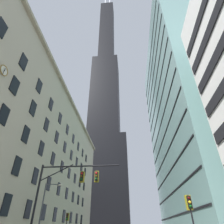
{
  "coord_description": "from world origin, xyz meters",
  "views": [
    {
      "loc": [
        2.56,
        -13.08,
        1.7
      ],
      "look_at": [
        -1.24,
        27.5,
        27.8
      ],
      "focal_mm": 29.58,
      "sensor_mm": 36.0,
      "label": 1
    }
  ],
  "objects_px": {
    "traffic_signal_mast": "(70,185)",
    "traffic_light_near_right": "(190,206)",
    "traffic_light_far_left": "(67,219)",
    "street_lamppost": "(45,206)"
  },
  "relations": [
    {
      "from": "traffic_signal_mast",
      "to": "traffic_light_near_right",
      "type": "bearing_deg",
      "value": -13.89
    },
    {
      "from": "traffic_light_far_left",
      "to": "street_lamppost",
      "type": "bearing_deg",
      "value": -103.8
    },
    {
      "from": "traffic_signal_mast",
      "to": "traffic_light_near_right",
      "type": "relative_size",
      "value": 2.14
    },
    {
      "from": "traffic_signal_mast",
      "to": "street_lamppost",
      "type": "bearing_deg",
      "value": 126.01
    },
    {
      "from": "traffic_signal_mast",
      "to": "traffic_light_far_left",
      "type": "xyz_separation_m",
      "value": [
        -3.95,
        13.14,
        -2.24
      ]
    },
    {
      "from": "traffic_light_far_left",
      "to": "street_lamppost",
      "type": "xyz_separation_m",
      "value": [
        -1.41,
        -5.76,
        1.22
      ]
    },
    {
      "from": "traffic_light_far_left",
      "to": "street_lamppost",
      "type": "height_order",
      "value": "street_lamppost"
    },
    {
      "from": "traffic_light_far_left",
      "to": "street_lamppost",
      "type": "distance_m",
      "value": 6.05
    },
    {
      "from": "traffic_signal_mast",
      "to": "traffic_light_near_right",
      "type": "height_order",
      "value": "traffic_signal_mast"
    },
    {
      "from": "traffic_signal_mast",
      "to": "traffic_light_far_left",
      "type": "relative_size",
      "value": 2.19
    }
  ]
}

